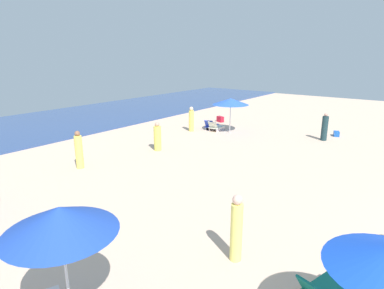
{
  "coord_description": "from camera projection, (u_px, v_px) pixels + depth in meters",
  "views": [
    {
      "loc": [
        -10.85,
        2.36,
        4.97
      ],
      "look_at": [
        0.84,
        11.21,
        0.89
      ],
      "focal_mm": 30.57,
      "sensor_mm": 36.0,
      "label": 1
    }
  ],
  "objects": [
    {
      "name": "umbrella_2",
      "position": [
        231.0,
        102.0,
        20.82
      ],
      "size": [
        2.31,
        2.31,
        2.23
      ],
      "color": "silver",
      "rests_on": "ground_plane"
    },
    {
      "name": "beachgoer_0",
      "position": [
        79.0,
        151.0,
        14.52
      ],
      "size": [
        0.41,
        0.41,
        1.72
      ],
      "rotation": [
        0.0,
        0.0,
        2.88
      ],
      "color": "#F9DE60",
      "rests_on": "ground_plane"
    },
    {
      "name": "cooler_box_0",
      "position": [
        220.0,
        119.0,
        24.64
      ],
      "size": [
        0.51,
        0.65,
        0.42
      ],
      "primitive_type": "cube",
      "rotation": [
        0.0,
        0.0,
        4.3
      ],
      "color": "red",
      "rests_on": "ground_plane"
    },
    {
      "name": "beachgoer_3",
      "position": [
        157.0,
        137.0,
        17.26
      ],
      "size": [
        0.47,
        0.47,
        1.53
      ],
      "rotation": [
        0.0,
        0.0,
        4.47
      ],
      "color": "#EFE35A",
      "rests_on": "ground_plane"
    },
    {
      "name": "lounge_chair_2_0",
      "position": [
        216.0,
        127.0,
        21.82
      ],
      "size": [
        1.24,
        0.68,
        0.69
      ],
      "rotation": [
        0.0,
        0.0,
        1.59
      ],
      "color": "silver",
      "rests_on": "ground_plane"
    },
    {
      "name": "umbrella_1",
      "position": [
        60.0,
        220.0,
        5.54
      ],
      "size": [
        1.97,
        1.97,
        2.5
      ],
      "color": "silver",
      "rests_on": "ground_plane"
    },
    {
      "name": "beachgoer_4",
      "position": [
        325.0,
        128.0,
        19.25
      ],
      "size": [
        0.39,
        0.39,
        1.64
      ],
      "rotation": [
        0.0,
        0.0,
        1.47
      ],
      "color": "#1E373D",
      "rests_on": "ground_plane"
    },
    {
      "name": "lounge_chair_2_1",
      "position": [
        211.0,
        126.0,
        22.27
      ],
      "size": [
        1.53,
        0.93,
        0.72
      ],
      "rotation": [
        0.0,
        0.0,
        1.82
      ],
      "color": "silver",
      "rests_on": "ground_plane"
    },
    {
      "name": "beachgoer_6",
      "position": [
        236.0,
        229.0,
        7.96
      ],
      "size": [
        0.4,
        0.4,
        1.75
      ],
      "rotation": [
        0.0,
        0.0,
        4.18
      ],
      "color": "#F9EB71",
      "rests_on": "ground_plane"
    },
    {
      "name": "ocean",
      "position": [
        29.0,
        127.0,
        22.73
      ],
      "size": [
        60.0,
        10.31,
        0.12
      ],
      "primitive_type": "cube",
      "color": "#304A82",
      "rests_on": "ground_plane"
    },
    {
      "name": "beachgoer_2",
      "position": [
        191.0,
        120.0,
        21.55
      ],
      "size": [
        0.45,
        0.45,
        1.63
      ],
      "rotation": [
        0.0,
        0.0,
        5.7
      ],
      "color": "#F9E55C",
      "rests_on": "ground_plane"
    },
    {
      "name": "cooler_box_1",
      "position": [
        336.0,
        134.0,
        20.39
      ],
      "size": [
        0.58,
        0.47,
        0.3
      ],
      "primitive_type": "cube",
      "rotation": [
        0.0,
        0.0,
        0.35
      ],
      "color": "blue",
      "rests_on": "ground_plane"
    }
  ]
}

